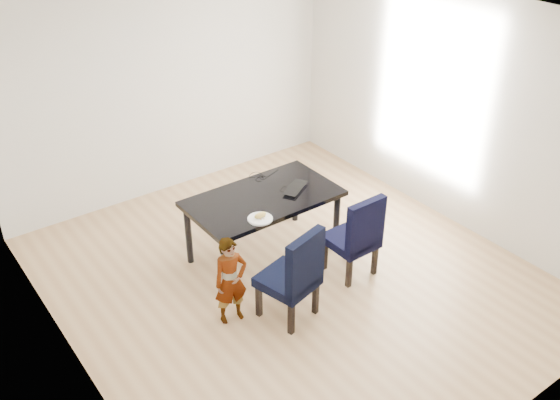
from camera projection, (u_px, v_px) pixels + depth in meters
floor at (291, 277)px, 6.59m from camera, size 4.50×5.00×0.01m
ceiling at (294, 19)px, 5.21m from camera, size 4.50×5.00×0.01m
wall_back at (169, 88)px, 7.63m from camera, size 4.50×0.01×2.70m
wall_front at (520, 302)px, 4.17m from camera, size 4.50×0.01×2.70m
wall_left at (58, 244)px, 4.75m from camera, size 0.01×5.00×2.70m
wall_right at (451, 109)px, 7.05m from camera, size 0.01×5.00×2.70m
dining_table at (264, 226)px, 6.74m from camera, size 1.60×0.90×0.75m
chair_left at (288, 273)px, 5.84m from camera, size 0.58×0.60×0.99m
chair_right at (351, 234)px, 6.44m from camera, size 0.46×0.48×0.96m
child at (231, 281)px, 5.80m from camera, size 0.36×0.26×0.91m
plate at (260, 219)px, 6.16m from camera, size 0.28×0.28×0.01m
sandwich at (260, 215)px, 6.16m from camera, size 0.15×0.11×0.05m
laptop at (291, 187)px, 6.69m from camera, size 0.44×0.39×0.03m
cable_tangle at (261, 178)px, 6.89m from camera, size 0.16×0.16×0.01m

